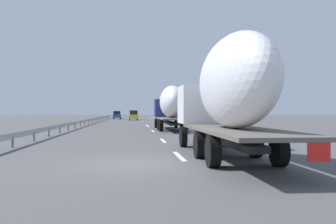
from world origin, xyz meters
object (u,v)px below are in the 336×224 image
object	(u,v)px
car_yellow_coupe	(134,115)
car_blue_sedan	(117,115)
truck_lead	(170,105)
road_sign	(178,109)
truck_trailing	(227,92)

from	to	relation	value
car_yellow_coupe	car_blue_sedan	size ratio (longest dim) A/B	1.01
truck_lead	car_blue_sedan	xyz separation A→B (m)	(51.34, 7.18, -1.45)
truck_lead	car_blue_sedan	world-z (taller)	truck_lead
truck_lead	car_blue_sedan	distance (m)	51.86
car_yellow_coupe	road_sign	world-z (taller)	road_sign
truck_trailing	car_blue_sedan	xyz separation A→B (m)	(73.34, 7.18, -1.64)
car_blue_sedan	car_yellow_coupe	bearing A→B (deg)	-159.99
truck_lead	truck_trailing	bearing A→B (deg)	180.00
car_yellow_coupe	road_sign	size ratio (longest dim) A/B	1.31
car_yellow_coupe	road_sign	bearing A→B (deg)	-163.57
truck_trailing	road_sign	bearing A→B (deg)	-4.33
car_yellow_coupe	car_blue_sedan	world-z (taller)	car_yellow_coupe
truck_lead	car_yellow_coupe	world-z (taller)	truck_lead
road_sign	car_blue_sedan	bearing A→B (deg)	17.59
truck_trailing	road_sign	distance (m)	41.04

